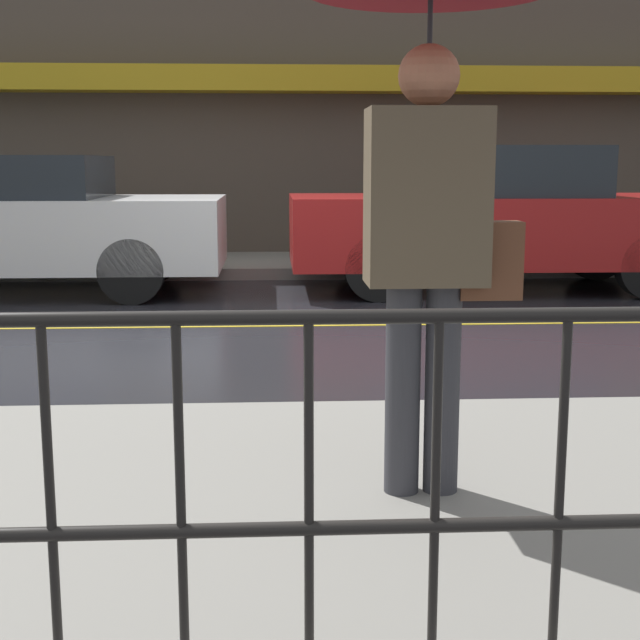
{
  "coord_description": "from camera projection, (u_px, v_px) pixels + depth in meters",
  "views": [
    {
      "loc": [
        -0.08,
        -7.9,
        1.45
      ],
      "look_at": [
        0.27,
        -1.43,
        0.3
      ],
      "focal_mm": 50.0,
      "sensor_mm": 36.0,
      "label": 1
    }
  ],
  "objects": [
    {
      "name": "car_white",
      "position": [
        5.0,
        222.0,
        9.87
      ],
      "size": [
        4.72,
        1.92,
        1.52
      ],
      "color": "silver",
      "rests_on": "ground_plane"
    },
    {
      "name": "car_red",
      "position": [
        493.0,
        217.0,
        10.16
      ],
      "size": [
        4.72,
        1.84,
        1.63
      ],
      "color": "maroon",
      "rests_on": "ground_plane"
    },
    {
      "name": "pedestrian",
      "position": [
        431.0,
        84.0,
        3.31
      ],
      "size": [
        0.93,
        0.93,
        2.12
      ],
      "color": "#333338",
      "rests_on": "sidewalk_near"
    },
    {
      "name": "ground_plane",
      "position": [
        282.0,
        325.0,
        8.02
      ],
      "size": [
        80.0,
        80.0,
        0.0
      ],
      "primitive_type": "plane",
      "color": "black"
    },
    {
      "name": "lane_marking",
      "position": [
        282.0,
        325.0,
        8.02
      ],
      "size": [
        25.2,
        0.12,
        0.01
      ],
      "color": "gold",
      "rests_on": "ground_plane"
    },
    {
      "name": "railing_foreground",
      "position": [
        309.0,
        460.0,
        2.13
      ],
      "size": [
        12.0,
        0.04,
        0.97
      ],
      "color": "black",
      "rests_on": "sidewalk_near"
    },
    {
      "name": "building_storefront",
      "position": [
        276.0,
        100.0,
        12.91
      ],
      "size": [
        28.0,
        0.85,
        4.65
      ],
      "color": "#4C4238",
      "rests_on": "ground_plane"
    },
    {
      "name": "sidewalk_near",
      "position": [
        296.0,
        521.0,
        3.46
      ],
      "size": [
        28.0,
        2.97,
        0.15
      ],
      "color": "gray",
      "rests_on": "ground_plane"
    },
    {
      "name": "sidewalk_far",
      "position": [
        278.0,
        265.0,
        12.14
      ],
      "size": [
        28.0,
        2.13,
        0.15
      ],
      "color": "gray",
      "rests_on": "ground_plane"
    }
  ]
}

